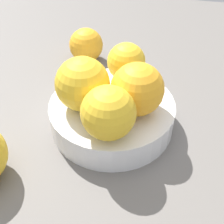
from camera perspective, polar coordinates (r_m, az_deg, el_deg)
The scene contains 7 objects.
ground_plane at distance 48.84cm, azimuth 0.00°, elevation -3.17°, with size 110.00×110.00×2.00cm, color #66605B.
fruit_bowl at distance 46.74cm, azimuth 0.00°, elevation -0.50°, with size 19.06×19.06×4.35cm.
orange_in_bowl_0 at distance 38.19cm, azimuth -0.70°, elevation -0.13°, with size 7.25×7.25×7.25cm, color yellow.
orange_in_bowl_1 at distance 48.86cm, azimuth 2.72°, elevation 9.47°, with size 6.19×6.19×6.19cm, color yellow.
orange_in_bowl_2 at distance 42.70cm, azimuth -5.63°, elevation 5.32°, with size 7.82×7.82×7.82cm, color yellow.
orange_in_bowl_3 at distance 41.86cm, azimuth 4.80°, elevation 4.31°, with size 7.57×7.57×7.57cm, color #F9A823.
orange_loose_1 at distance 62.02cm, azimuth -4.92°, elevation 12.51°, with size 6.77×6.77×6.77cm, color #F9A823.
Camera 1 is at (-34.04, -6.55, 33.41)cm, focal length 48.28 mm.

